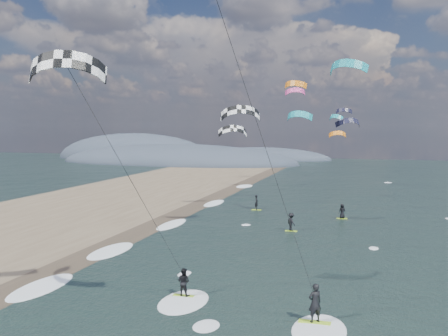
# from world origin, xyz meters

# --- Properties ---
(wet_sand_strip) EXTENTS (3.00, 240.00, 0.00)m
(wet_sand_strip) POSITION_xyz_m (-12.00, 10.00, 0.00)
(wet_sand_strip) COLOR #382D23
(wet_sand_strip) RESTS_ON ground
(coastal_hills) EXTENTS (80.00, 41.00, 15.00)m
(coastal_hills) POSITION_xyz_m (-44.84, 107.86, 0.00)
(coastal_hills) COLOR #3D4756
(coastal_hills) RESTS_ON ground
(kitesurfer_near_a) EXTENTS (8.18, 9.42, 17.70)m
(kitesurfer_near_a) POSITION_xyz_m (2.46, 0.06, 13.92)
(kitesurfer_near_a) COLOR #A8DB26
(kitesurfer_near_a) RESTS_ON ground
(kitesurfer_near_b) EXTENTS (7.03, 8.72, 13.84)m
(kitesurfer_near_b) POSITION_xyz_m (-4.23, 2.66, 8.81)
(kitesurfer_near_b) COLOR #A8DB26
(kitesurfer_near_b) RESTS_ON ground
(far_kitesurfers) EXTENTS (10.92, 11.34, 1.73)m
(far_kitesurfers) POSITION_xyz_m (1.22, 30.43, 0.84)
(far_kitesurfers) COLOR #A8DB26
(far_kitesurfers) RESTS_ON ground
(bg_kite_field) EXTENTS (16.15, 66.79, 8.62)m
(bg_kite_field) POSITION_xyz_m (0.25, 52.66, 12.38)
(bg_kite_field) COLOR teal
(bg_kite_field) RESTS_ON ground
(shoreline_surf) EXTENTS (2.40, 79.40, 0.11)m
(shoreline_surf) POSITION_xyz_m (-10.80, 14.75, 0.00)
(shoreline_surf) COLOR white
(shoreline_surf) RESTS_ON ground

